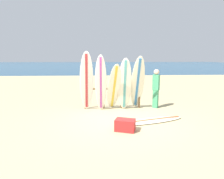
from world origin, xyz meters
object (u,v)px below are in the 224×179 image
Objects in this scene: surfboard_lying_on_sand at (150,121)px; surfboard_leaning_center_left at (114,87)px; surfboard_leaning_far_left at (87,82)px; beachgoer_standing at (156,87)px; surfboard_rack at (112,94)px; small_boat_offshore at (123,67)px; surfboard_leaning_center at (125,84)px; surfboard_leaning_left at (101,83)px; cooler_box at (125,125)px; surfboard_leaning_center_right at (138,83)px.

surfboard_leaning_center_left is at bearing 126.66° from surfboard_lying_on_sand.
surfboard_leaning_far_left is 1.44× the size of beachgoer_standing.
surfboard_rack reaches higher than small_boat_offshore.
surfboard_leaning_center_left is (0.04, -0.38, 0.37)m from surfboard_rack.
surfboard_leaning_left is at bearing -175.05° from surfboard_leaning_center.
surfboard_leaning_far_left reaches higher than small_boat_offshore.
cooler_box reaches higher than surfboard_lying_on_sand.
surfboard_rack is at bearing 40.77° from surfboard_leaning_left.
surfboard_leaning_far_left reaches higher than surfboard_leaning_center_left.
beachgoer_standing is (1.94, -0.07, 0.32)m from surfboard_rack.
surfboard_leaning_center_left is 2.49m from cooler_box.
beachgoer_standing is at bearing 16.47° from surfboard_leaning_center_right.
surfboard_leaning_left reaches higher than surfboard_leaning_center_left.
surfboard_leaning_far_left is at bearing -173.57° from beachgoer_standing.
beachgoer_standing is (1.43, 0.29, -0.16)m from surfboard_leaning_center.
surfboard_lying_on_sand is 2.21m from beachgoer_standing.
surfboard_leaning_left is at bearing 139.05° from surfboard_lying_on_sand.
surfboard_leaning_center_left is at bearing -170.64° from beachgoer_standing.
surfboard_leaning_left is 1.18× the size of surfboard_leaning_center_left.
surfboard_leaning_center is 2.56m from cooler_box.
surfboard_leaning_center_left is at bearing -83.43° from surfboard_rack.
surfboard_rack is 4.18× the size of cooler_box.
surfboard_leaning_left reaches higher than surfboard_rack.
surfboard_leaning_center is 2.04m from surfboard_lying_on_sand.
small_boat_offshore is at bearing 83.23° from surfboard_leaning_center.
beachgoer_standing is 35.40m from small_boat_offshore.
surfboard_lying_on_sand is at bearing -58.15° from surfboard_rack.
surfboard_leaning_center_left is 0.64× the size of small_boat_offshore.
cooler_box is (-4.50, -37.94, -0.08)m from small_boat_offshore.
surfboard_leaning_center_left is at bearing 1.53° from surfboard_leaning_far_left.
surfboard_leaning_center_right reaches higher than cooler_box.
beachgoer_standing reaches higher than cooler_box.
surfboard_leaning_center is 0.83× the size of surfboard_lying_on_sand.
cooler_box is (0.17, -2.34, -0.83)m from surfboard_leaning_center_left.
surfboard_leaning_center_right reaches higher than beachgoer_standing.
cooler_box is (0.73, -2.28, -1.01)m from surfboard_leaning_left.
surfboard_leaning_far_left is at bearing 146.54° from surfboard_lying_on_sand.
surfboard_rack is 0.87m from surfboard_leaning_left.
surfboard_lying_on_sand is at bearing -111.58° from beachgoer_standing.
surfboard_leaning_left reaches higher than beachgoer_standing.
surfboard_leaning_center_left is 1.02m from surfboard_leaning_center_right.
surfboard_leaning_center_left reaches higher than surfboard_lying_on_sand.
surfboard_leaning_center_right is 0.74× the size of small_boat_offshore.
surfboard_leaning_center_left is (0.56, 0.07, -0.18)m from surfboard_leaning_left.
surfboard_leaning_center_right is 3.88× the size of cooler_box.
cooler_box is at bearing -96.84° from surfboard_leaning_center.
surfboard_leaning_far_left is at bearing -178.47° from surfboard_leaning_center_left.
surfboard_leaning_center_left is at bearing 6.74° from surfboard_leaning_left.
beachgoer_standing is 2.90× the size of cooler_box.
surfboard_leaning_left reaches higher than surfboard_leaning_center_right.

